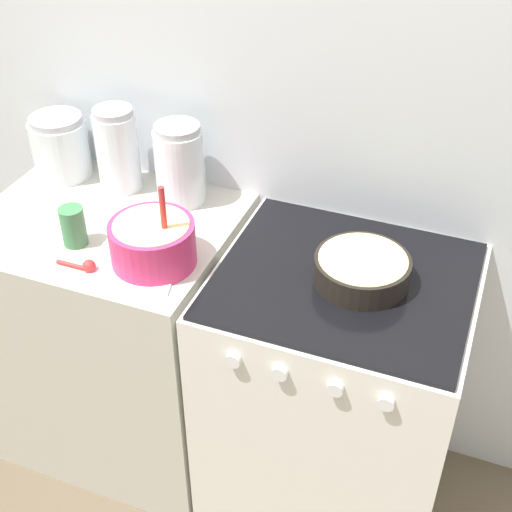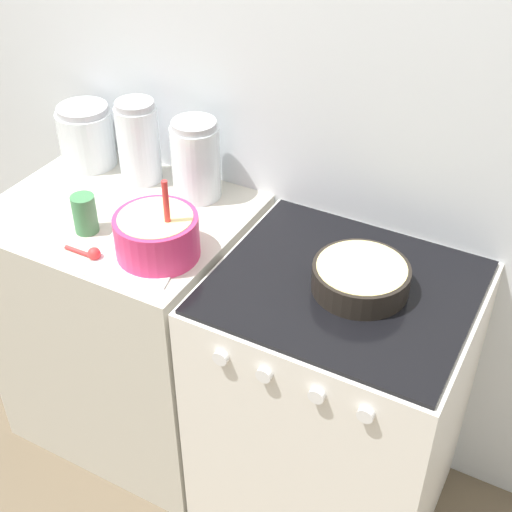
# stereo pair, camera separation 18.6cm
# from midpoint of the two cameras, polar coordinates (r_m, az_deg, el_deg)

# --- Properties ---
(wall_back) EXTENTS (4.49, 0.05, 2.40)m
(wall_back) POSITION_cam_midpoint_polar(r_m,az_deg,el_deg) (2.08, -2.10, 12.16)
(wall_back) COLOR silver
(wall_back) RESTS_ON ground_plane
(countertop_cabinet) EXTENTS (0.75, 0.61, 0.90)m
(countertop_cabinet) POSITION_cam_midpoint_polar(r_m,az_deg,el_deg) (2.42, -13.01, -6.25)
(countertop_cabinet) COLOR beige
(countertop_cabinet) RESTS_ON ground_plane
(stove) EXTENTS (0.69, 0.62, 0.90)m
(stove) POSITION_cam_midpoint_polar(r_m,az_deg,el_deg) (2.18, 3.79, -11.18)
(stove) COLOR white
(stove) RESTS_ON ground_plane
(mixing_bowl) EXTENTS (0.23, 0.23, 0.24)m
(mixing_bowl) POSITION_cam_midpoint_polar(r_m,az_deg,el_deg) (1.91, -11.04, 1.09)
(mixing_bowl) COLOR #E0336B
(mixing_bowl) RESTS_ON countertop_cabinet
(baking_pan) EXTENTS (0.25, 0.25, 0.07)m
(baking_pan) POSITION_cam_midpoint_polar(r_m,az_deg,el_deg) (1.84, 5.64, -1.15)
(baking_pan) COLOR black
(baking_pan) RESTS_ON stove
(storage_jar_left) EXTENTS (0.18, 0.18, 0.20)m
(storage_jar_left) POSITION_cam_midpoint_polar(r_m,az_deg,el_deg) (2.37, -17.54, 8.00)
(storage_jar_left) COLOR silver
(storage_jar_left) RESTS_ON countertop_cabinet
(storage_jar_middle) EXTENTS (0.13, 0.13, 0.26)m
(storage_jar_middle) POSITION_cam_midpoint_polar(r_m,az_deg,el_deg) (2.24, -13.35, 7.84)
(storage_jar_middle) COLOR silver
(storage_jar_middle) RESTS_ON countertop_cabinet
(storage_jar_right) EXTENTS (0.15, 0.15, 0.25)m
(storage_jar_right) POSITION_cam_midpoint_polar(r_m,az_deg,el_deg) (2.15, -8.59, 6.84)
(storage_jar_right) COLOR silver
(storage_jar_right) RESTS_ON countertop_cabinet
(tin_can) EXTENTS (0.07, 0.07, 0.11)m
(tin_can) POSITION_cam_midpoint_polar(r_m,az_deg,el_deg) (2.04, -16.96, 2.20)
(tin_can) COLOR #3F7F4C
(tin_can) RESTS_ON countertop_cabinet
(recipe_page) EXTENTS (0.29, 0.32, 0.01)m
(recipe_page) POSITION_cam_midpoint_polar(r_m,az_deg,el_deg) (1.96, -12.18, -0.45)
(recipe_page) COLOR white
(recipe_page) RESTS_ON countertop_cabinet
(measuring_spoon) EXTENTS (0.12, 0.04, 0.04)m
(measuring_spoon) POSITION_cam_midpoint_polar(r_m,az_deg,el_deg) (1.95, -16.17, -0.87)
(measuring_spoon) COLOR red
(measuring_spoon) RESTS_ON countertop_cabinet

